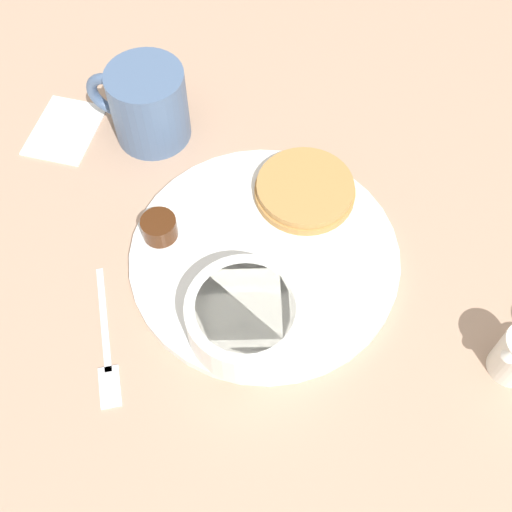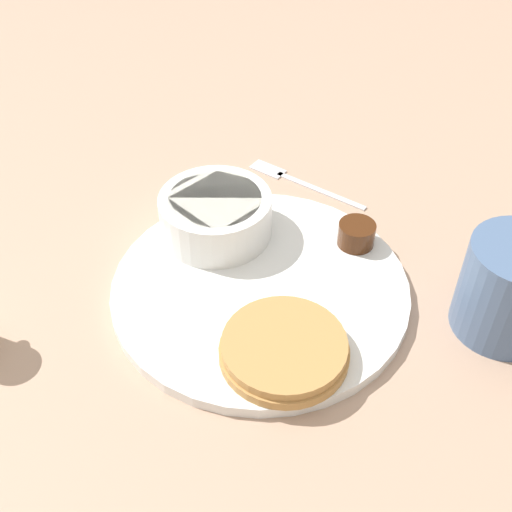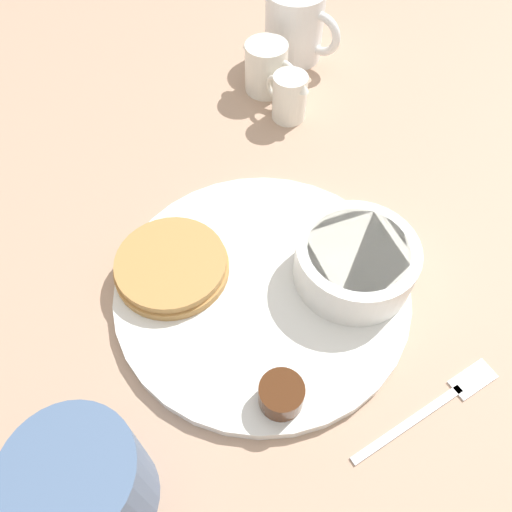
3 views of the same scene
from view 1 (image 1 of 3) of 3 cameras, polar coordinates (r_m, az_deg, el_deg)
name	(u,v)px [view 1 (image 1 of 3)]	position (r m, az deg, el deg)	size (l,w,h in m)	color
ground_plane	(264,259)	(0.69, 0.75, -0.27)	(4.00, 4.00, 0.00)	tan
plate	(264,256)	(0.68, 0.76, -0.01)	(0.29, 0.29, 0.01)	white
pancake_stack	(305,190)	(0.71, 4.37, 5.91)	(0.11, 0.11, 0.02)	#B78447
bowl	(246,317)	(0.61, -0.92, -5.40)	(0.11, 0.11, 0.05)	white
syrup_cup	(159,228)	(0.69, -8.59, 2.51)	(0.04, 0.04, 0.02)	#47230F
butter_ramekin	(223,338)	(0.61, -2.99, -7.26)	(0.04, 0.04, 0.04)	white
coffee_mug	(147,105)	(0.77, -9.67, 13.12)	(0.09, 0.12, 0.09)	slate
fork	(107,351)	(0.65, -13.14, -8.26)	(0.14, 0.09, 0.00)	silver
napkin	(65,129)	(0.83, -16.63, 10.74)	(0.11, 0.09, 0.00)	white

